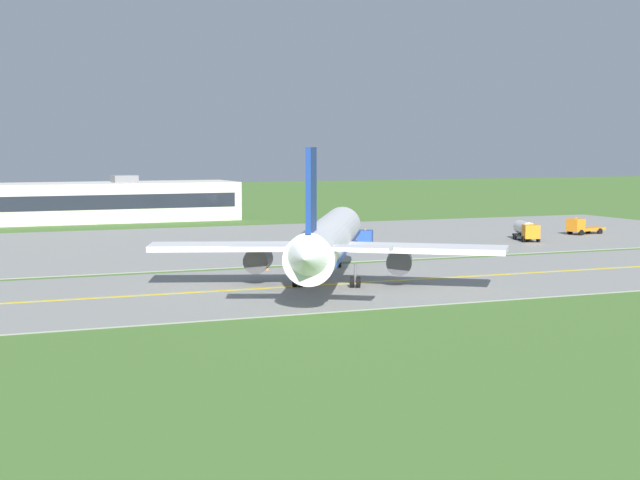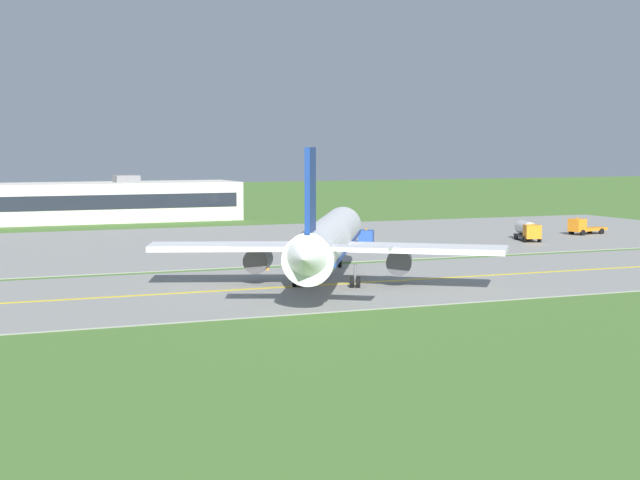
# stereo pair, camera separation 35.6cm
# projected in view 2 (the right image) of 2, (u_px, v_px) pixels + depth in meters

# --- Properties ---
(ground_plane) EXTENTS (500.00, 500.00, 0.00)m
(ground_plane) POSITION_uv_depth(u_px,v_px,m) (331.00, 285.00, 93.30)
(ground_plane) COLOR #47702D
(taxiway_strip) EXTENTS (240.00, 28.00, 0.10)m
(taxiway_strip) POSITION_uv_depth(u_px,v_px,m) (331.00, 285.00, 93.30)
(taxiway_strip) COLOR gray
(taxiway_strip) RESTS_ON ground
(apron_pad) EXTENTS (140.00, 52.00, 0.10)m
(apron_pad) POSITION_uv_depth(u_px,v_px,m) (276.00, 241.00, 135.73)
(apron_pad) COLOR gray
(apron_pad) RESTS_ON ground
(taxiway_centreline) EXTENTS (220.00, 0.60, 0.01)m
(taxiway_centreline) POSITION_uv_depth(u_px,v_px,m) (331.00, 284.00, 93.29)
(taxiway_centreline) COLOR yellow
(taxiway_centreline) RESTS_ON taxiway_strip
(airplane_lead) EXTENTS (30.28, 36.46, 12.70)m
(airplane_lead) POSITION_uv_depth(u_px,v_px,m) (328.00, 241.00, 92.69)
(airplane_lead) COLOR white
(airplane_lead) RESTS_ON ground
(service_truck_baggage) EXTENTS (6.71, 3.60, 2.59)m
(service_truck_baggage) POSITION_uv_depth(u_px,v_px,m) (583.00, 227.00, 145.00)
(service_truck_baggage) COLOR orange
(service_truck_baggage) RESTS_ON ground
(service_truck_fuel) EXTENTS (6.53, 5.08, 2.59)m
(service_truck_fuel) POSITION_uv_depth(u_px,v_px,m) (356.00, 240.00, 125.28)
(service_truck_fuel) COLOR #264CA5
(service_truck_fuel) RESTS_ON ground
(service_truck_catering) EXTENTS (3.76, 6.34, 2.65)m
(service_truck_catering) POSITION_uv_depth(u_px,v_px,m) (528.00, 230.00, 135.50)
(service_truck_catering) COLOR orange
(service_truck_catering) RESTS_ON ground
(service_truck_pushback) EXTENTS (3.53, 6.32, 2.65)m
(service_truck_pushback) POSITION_uv_depth(u_px,v_px,m) (342.00, 224.00, 146.27)
(service_truck_pushback) COLOR yellow
(service_truck_pushback) RESTS_ON ground
(terminal_building) EXTENTS (62.49, 12.82, 7.73)m
(terminal_building) POSITION_uv_depth(u_px,v_px,m) (52.00, 203.00, 167.80)
(terminal_building) COLOR beige
(terminal_building) RESTS_ON ground
(traffic_cone_near_edge) EXTENTS (0.44, 0.44, 0.60)m
(traffic_cone_near_edge) POSITION_uv_depth(u_px,v_px,m) (267.00, 268.00, 103.95)
(traffic_cone_near_edge) COLOR orange
(traffic_cone_near_edge) RESTS_ON ground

